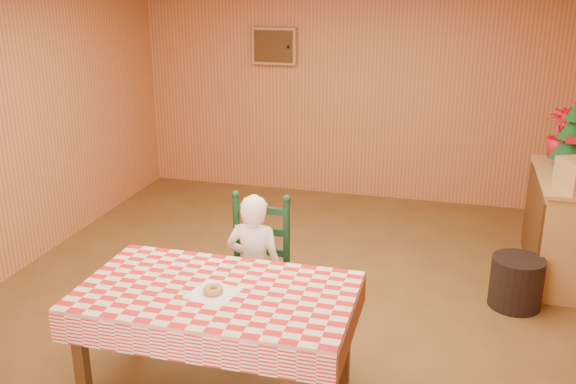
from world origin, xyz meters
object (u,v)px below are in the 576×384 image
object	(u,v)px
christmas_tree	(572,136)
storage_bin	(516,282)
dining_table	(217,302)
ladder_chair	(257,273)
seated_child	(255,269)
shelf_unit	(563,226)

from	to	relation	value
christmas_tree	storage_bin	bearing A→B (deg)	-113.65
dining_table	christmas_tree	distance (m)	3.55
storage_bin	christmas_tree	bearing A→B (deg)	66.35
ladder_chair	storage_bin	size ratio (longest dim) A/B	2.61
dining_table	ladder_chair	size ratio (longest dim) A/B	1.53
dining_table	seated_child	xyz separation A→B (m)	(0.00, 0.73, -0.13)
ladder_chair	seated_child	size ratio (longest dim) A/B	0.96
dining_table	shelf_unit	xyz separation A→B (m)	(2.27, 2.43, -0.22)
shelf_unit	ladder_chair	bearing A→B (deg)	-144.12
seated_child	shelf_unit	xyz separation A→B (m)	(2.27, 1.70, -0.10)
ladder_chair	christmas_tree	xyz separation A→B (m)	(2.28, 1.89, 0.71)
shelf_unit	christmas_tree	xyz separation A→B (m)	(0.01, 0.25, 0.74)
christmas_tree	seated_child	bearing A→B (deg)	-139.45
ladder_chair	storage_bin	bearing A→B (deg)	27.15
ladder_chair	shelf_unit	bearing A→B (deg)	35.88
ladder_chair	christmas_tree	bearing A→B (deg)	39.71
dining_table	storage_bin	distance (m)	2.60
dining_table	christmas_tree	bearing A→B (deg)	49.63
ladder_chair	shelf_unit	size ratio (longest dim) A/B	0.87
ladder_chair	storage_bin	world-z (taller)	ladder_chair
seated_child	storage_bin	distance (m)	2.15
dining_table	shelf_unit	distance (m)	3.33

